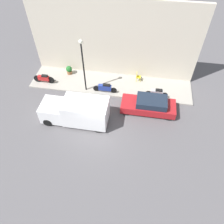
# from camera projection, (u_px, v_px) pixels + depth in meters

# --- Properties ---
(ground_plane) EXTENTS (60.00, 60.00, 0.00)m
(ground_plane) POSITION_uv_depth(u_px,v_px,m) (100.00, 128.00, 16.48)
(ground_plane) COLOR #514F51
(sidewalk) EXTENTS (3.06, 14.30, 0.13)m
(sidewalk) POSITION_uv_depth(u_px,v_px,m) (111.00, 84.00, 19.75)
(sidewalk) COLOR gray
(sidewalk) RESTS_ON ground_plane
(building_facade) EXTENTS (0.30, 14.30, 6.93)m
(building_facade) POSITION_uv_depth(u_px,v_px,m) (114.00, 40.00, 18.33)
(building_facade) COLOR beige
(building_facade) RESTS_ON ground_plane
(parked_car) EXTENTS (1.71, 4.27, 1.30)m
(parked_car) POSITION_uv_depth(u_px,v_px,m) (149.00, 105.00, 17.22)
(parked_car) COLOR maroon
(parked_car) RESTS_ON ground_plane
(delivery_van) EXTENTS (1.93, 5.03, 2.06)m
(delivery_van) POSITION_uv_depth(u_px,v_px,m) (76.00, 111.00, 16.23)
(delivery_van) COLOR white
(delivery_van) RESTS_ON ground_plane
(scooter_silver) EXTENTS (0.30, 1.90, 0.86)m
(scooter_silver) POSITION_uv_depth(u_px,v_px,m) (157.00, 93.00, 18.21)
(scooter_silver) COLOR #B7B7BF
(scooter_silver) RESTS_ON sidewalk
(motorcycle_blue) EXTENTS (0.30, 2.05, 0.84)m
(motorcycle_blue) POSITION_uv_depth(u_px,v_px,m) (105.00, 88.00, 18.66)
(motorcycle_blue) COLOR navy
(motorcycle_blue) RESTS_ON sidewalk
(motorcycle_red) EXTENTS (0.30, 1.91, 0.81)m
(motorcycle_red) POSITION_uv_depth(u_px,v_px,m) (44.00, 78.00, 19.50)
(motorcycle_red) COLOR #B21E1E
(motorcycle_red) RESTS_ON sidewalk
(streetlamp) EXTENTS (0.32, 0.32, 4.79)m
(streetlamp) POSITION_uv_depth(u_px,v_px,m) (83.00, 60.00, 16.91)
(streetlamp) COLOR black
(streetlamp) RESTS_ON sidewalk
(potted_plant) EXTENTS (0.56, 0.56, 0.82)m
(potted_plant) POSITION_uv_depth(u_px,v_px,m) (69.00, 70.00, 20.37)
(potted_plant) COLOR brown
(potted_plant) RESTS_ON sidewalk
(cafe_chair) EXTENTS (0.40, 0.40, 0.85)m
(cafe_chair) POSITION_uv_depth(u_px,v_px,m) (138.00, 76.00, 19.66)
(cafe_chair) COLOR yellow
(cafe_chair) RESTS_ON sidewalk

